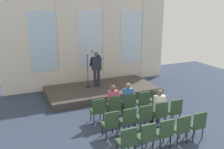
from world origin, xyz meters
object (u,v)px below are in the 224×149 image
object	(u,v)px
chair_r2_c2	(164,131)
chair_r2_c3	(181,127)
chair_r1_c3	(160,113)
chair_r2_c4	(197,123)
audience_r0_c2	(128,98)
chair_r0_c1	(114,106)
chair_r1_c2	(144,116)
chair_r2_c1	(146,136)
chair_r1_c0	(110,123)
chair_r2_c0	(127,140)
speaker	(96,67)
audience_r1_c3	(159,106)
mic_stand	(88,80)
chair_r0_c2	(128,104)
chair_r1_c1	(128,119)
chair_r0_c4	(156,99)
chair_r0_c3	(143,101)
audience_r0_c1	(113,100)
chair_r1_c4	(174,110)
chair_r0_c0	(98,109)

from	to	relation	value
chair_r2_c2	chair_r2_c3	distance (m)	0.61
chair_r1_c3	chair_r2_c4	world-z (taller)	same
audience_r0_c2	chair_r0_c1	bearing A→B (deg)	-172.38
chair_r1_c2	chair_r2_c4	xyz separation A→B (m)	(1.21, -1.12, 0.00)
audience_r0_c2	chair_r2_c1	xyz separation A→B (m)	(-0.61, -2.33, -0.20)
chair_r1_c0	chair_r2_c3	bearing A→B (deg)	-31.73
chair_r0_c1	chair_r2_c0	xyz separation A→B (m)	(-0.61, -2.25, 0.00)
chair_r2_c1	speaker	bearing A→B (deg)	85.01
audience_r1_c3	chair_r2_c2	world-z (taller)	audience_r1_c3
mic_stand	chair_r2_c2	world-z (taller)	mic_stand
chair_r1_c0	chair_r1_c2	bearing A→B (deg)	0.00
chair_r0_c2	chair_r1_c1	distance (m)	1.28
chair_r2_c1	audience_r1_c3	bearing A→B (deg)	44.82
audience_r0_c2	chair_r1_c0	bearing A→B (deg)	-135.16
chair_r2_c4	chair_r2_c3	bearing A→B (deg)	180.00
chair_r0_c4	audience_r1_c3	size ratio (longest dim) A/B	0.70
chair_r0_c3	chair_r1_c2	distance (m)	1.28
chair_r2_c2	chair_r2_c3	bearing A→B (deg)	0.00
chair_r1_c3	chair_r2_c1	distance (m)	1.65
audience_r0_c1	chair_r1_c2	bearing A→B (deg)	-63.31
chair_r0_c1	chair_r2_c2	xyz separation A→B (m)	(0.61, -2.25, 0.00)
speaker	chair_r1_c1	bearing A→B (deg)	-96.34
chair_r1_c1	chair_r1_c4	size ratio (longest dim) A/B	1.00
mic_stand	chair_r1_c2	distance (m)	4.24
chair_r1_c0	chair_r2_c2	world-z (taller)	same
speaker	chair_r2_c2	distance (m)	5.29
audience_r1_c3	chair_r1_c4	size ratio (longest dim) A/B	1.43
chair_r1_c3	mic_stand	bearing A→B (deg)	105.35
mic_stand	chair_r1_c4	distance (m)	4.56
chair_r0_c0	chair_r0_c1	xyz separation A→B (m)	(0.61, 0.00, 0.00)
chair_r1_c4	chair_r2_c1	xyz separation A→B (m)	(-1.82, -1.12, 0.00)
audience_r0_c1	chair_r0_c2	distance (m)	0.64
chair_r2_c0	chair_r2_c4	xyz separation A→B (m)	(2.42, 0.00, 0.00)
chair_r0_c2	chair_r1_c4	world-z (taller)	same
chair_r2_c4	chair_r1_c0	bearing A→B (deg)	155.12
mic_stand	audience_r0_c1	distance (m)	3.00
chair_r0_c0	audience_r0_c1	size ratio (longest dim) A/B	0.71
chair_r2_c4	chair_r0_c1	bearing A→B (deg)	128.96
chair_r0_c0	chair_r2_c1	bearing A→B (deg)	-74.92
mic_stand	chair_r2_c0	bearing A→B (deg)	-97.09
audience_r0_c2	chair_r2_c4	bearing A→B (deg)	-62.51
chair_r0_c4	chair_r0_c0	bearing A→B (deg)	180.00
chair_r1_c4	speaker	bearing A→B (deg)	108.30
chair_r2_c2	chair_r0_c2	bearing A→B (deg)	90.00
chair_r1_c4	chair_r1_c2	bearing A→B (deg)	180.00
chair_r0_c1	audience_r0_c1	xyz separation A→B (m)	(0.00, 0.08, 0.20)
audience_r0_c2	chair_r1_c4	bearing A→B (deg)	-44.84
chair_r0_c2	chair_r1_c0	size ratio (longest dim) A/B	1.00
speaker	chair_r0_c2	xyz separation A→B (m)	(0.15, -2.99, -0.74)
chair_r2_c1	chair_r1_c0	bearing A→B (deg)	118.33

